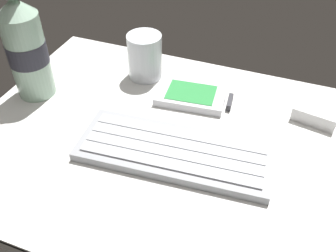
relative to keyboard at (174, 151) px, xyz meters
The scene contains 6 objects.
ground_plane 3.68cm from the keyboard, 129.58° to the left, with size 64.00×48.00×2.80cm.
keyboard is the anchor object (origin of this frame).
handheld_device 14.30cm from the keyboard, 95.58° to the left, with size 13.31×8.78×1.50cm.
juice_cup 22.28cm from the keyboard, 124.65° to the left, with size 6.40×6.40×8.50cm.
water_bottle 30.59cm from the keyboard, 167.74° to the left, with size 6.73×6.73×20.80cm.
charger_block 25.43cm from the keyboard, 41.34° to the left, with size 7.00×5.60×2.40cm, color white.
Camera 1 is at (15.40, -40.37, 41.17)cm, focal length 40.55 mm.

